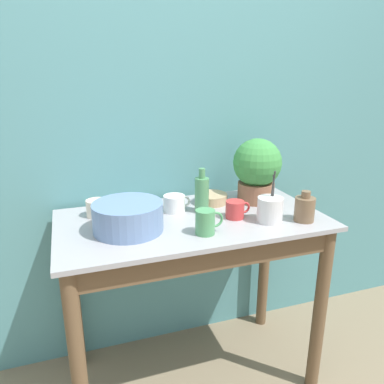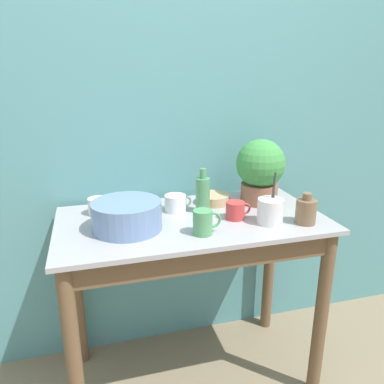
% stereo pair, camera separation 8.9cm
% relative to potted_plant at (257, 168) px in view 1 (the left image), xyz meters
% --- Properties ---
extents(wall_back, '(6.00, 0.05, 2.40)m').
position_rel_potted_plant_xyz_m(wall_back, '(-0.37, 0.24, 0.18)').
color(wall_back, teal).
rests_on(wall_back, ground_plane).
extents(counter_table, '(1.16, 0.61, 0.85)m').
position_rel_potted_plant_xyz_m(counter_table, '(-0.37, -0.14, -0.36)').
color(counter_table, brown).
rests_on(counter_table, ground_plane).
extents(potted_plant, '(0.23, 0.23, 0.31)m').
position_rel_potted_plant_xyz_m(potted_plant, '(0.00, 0.00, 0.00)').
color(potted_plant, '#8C5B42').
rests_on(potted_plant, counter_table).
extents(bowl_wash_large, '(0.28, 0.28, 0.12)m').
position_rel_potted_plant_xyz_m(bowl_wash_large, '(-0.66, -0.16, -0.11)').
color(bowl_wash_large, '#6684B2').
rests_on(bowl_wash_large, counter_table).
extents(bottle_tall, '(0.06, 0.06, 0.21)m').
position_rel_potted_plant_xyz_m(bottle_tall, '(-0.31, -0.06, -0.08)').
color(bottle_tall, '#4C8C59').
rests_on(bottle_tall, counter_table).
extents(bottle_short, '(0.09, 0.09, 0.13)m').
position_rel_potted_plant_xyz_m(bottle_short, '(0.07, -0.30, -0.11)').
color(bottle_short, brown).
rests_on(bottle_short, counter_table).
extents(mug_red, '(0.11, 0.08, 0.08)m').
position_rel_potted_plant_xyz_m(mug_red, '(-0.19, -0.17, -0.13)').
color(mug_red, '#C63838').
rests_on(mug_red, counter_table).
extents(mug_white, '(0.13, 0.10, 0.08)m').
position_rel_potted_plant_xyz_m(mug_white, '(-0.42, -0.01, -0.13)').
color(mug_white, white).
rests_on(mug_white, counter_table).
extents(mug_green, '(0.12, 0.08, 0.10)m').
position_rel_potted_plant_xyz_m(mug_green, '(-0.37, -0.29, -0.12)').
color(mug_green, '#4C935B').
rests_on(mug_green, counter_table).
extents(mug_cream, '(0.12, 0.09, 0.08)m').
position_rel_potted_plant_xyz_m(mug_cream, '(-0.76, 0.04, -0.13)').
color(mug_cream, beige).
rests_on(mug_cream, counter_table).
extents(bowl_small_tan, '(0.16, 0.16, 0.04)m').
position_rel_potted_plant_xyz_m(bowl_small_tan, '(-0.22, 0.05, -0.14)').
color(bowl_small_tan, tan).
rests_on(bowl_small_tan, counter_table).
extents(utensil_cup, '(0.11, 0.11, 0.22)m').
position_rel_potted_plant_xyz_m(utensil_cup, '(-0.07, -0.26, -0.11)').
color(utensil_cup, silver).
rests_on(utensil_cup, counter_table).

